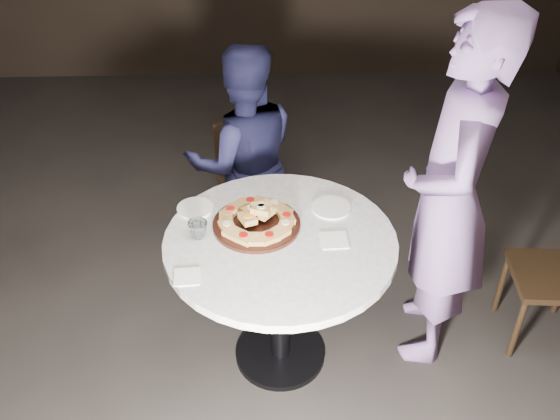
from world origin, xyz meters
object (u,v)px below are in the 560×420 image
water_glass (198,230)px  chair_far (246,161)px  diner_navy (244,161)px  focaccia_pile (257,218)px  serving_board (257,224)px  diner_teal (449,199)px  table (280,263)px

water_glass → chair_far: water_glass is taller
chair_far → diner_navy: bearing=90.5°
focaccia_pile → water_glass: (-0.27, -0.08, -0.00)m
serving_board → diner_teal: bearing=1.6°
focaccia_pile → diner_navy: 0.77m
table → water_glass: size_ratio=15.29×
diner_teal → table: bearing=-69.4°
serving_board → diner_teal: diner_teal is taller
focaccia_pile → diner_navy: diner_navy is taller
table → diner_navy: size_ratio=0.97×
focaccia_pile → chair_far: bearing=94.1°
focaccia_pile → diner_navy: bearing=96.1°
table → chair_far: (-0.19, 1.24, -0.20)m
serving_board → focaccia_pile: focaccia_pile is taller
chair_far → serving_board: bearing=94.4°
table → focaccia_pile: focaccia_pile is taller
table → serving_board: serving_board is taller
water_glass → diner_navy: bearing=76.9°
focaccia_pile → diner_teal: size_ratio=0.20×
water_glass → diner_navy: 0.86m
table → focaccia_pile: (-0.11, 0.10, 0.20)m
chair_far → diner_navy: (0.00, -0.39, 0.25)m
table → water_glass: 0.43m
serving_board → diner_teal: (0.91, 0.03, 0.11)m
chair_far → diner_teal: bearing=132.1°
serving_board → chair_far: serving_board is taller
table → diner_teal: (0.80, 0.13, 0.27)m
diner_navy → water_glass: bearing=66.2°
table → water_glass: (-0.38, 0.03, 0.19)m
serving_board → table: bearing=-42.3°
focaccia_pile → diner_teal: 0.92m
diner_navy → focaccia_pile: bearing=85.4°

